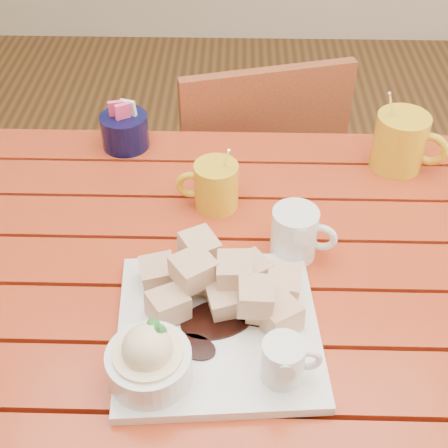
{
  "coord_description": "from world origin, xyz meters",
  "views": [
    {
      "loc": [
        0.01,
        -0.74,
        1.48
      ],
      "look_at": [
        -0.0,
        0.02,
        0.82
      ],
      "focal_mm": 50.0,
      "sensor_mm": 36.0,
      "label": 1
    }
  ],
  "objects_px": {
    "coffee_mug_left": "(215,185)",
    "chair_far": "(251,180)",
    "dessert_plate": "(207,324)",
    "coffee_mug_right": "(401,141)",
    "table": "(226,305)"
  },
  "relations": [
    {
      "from": "chair_far",
      "to": "coffee_mug_left",
      "type": "bearing_deg",
      "value": 64.76
    },
    {
      "from": "table",
      "to": "chair_far",
      "type": "bearing_deg",
      "value": 84.82
    },
    {
      "from": "coffee_mug_left",
      "to": "chair_far",
      "type": "bearing_deg",
      "value": 81.69
    },
    {
      "from": "dessert_plate",
      "to": "coffee_mug_left",
      "type": "distance_m",
      "value": 0.31
    },
    {
      "from": "coffee_mug_right",
      "to": "chair_far",
      "type": "distance_m",
      "value": 0.54
    },
    {
      "from": "coffee_mug_left",
      "to": "dessert_plate",
      "type": "bearing_deg",
      "value": -88.29
    },
    {
      "from": "dessert_plate",
      "to": "coffee_mug_right",
      "type": "bearing_deg",
      "value": 51.2
    },
    {
      "from": "dessert_plate",
      "to": "coffee_mug_right",
      "type": "distance_m",
      "value": 0.57
    },
    {
      "from": "coffee_mug_left",
      "to": "chair_far",
      "type": "xyz_separation_m",
      "value": [
        0.08,
        0.44,
        -0.32
      ]
    },
    {
      "from": "coffee_mug_left",
      "to": "chair_far",
      "type": "distance_m",
      "value": 0.55
    },
    {
      "from": "coffee_mug_left",
      "to": "coffee_mug_right",
      "type": "relative_size",
      "value": 0.79
    },
    {
      "from": "dessert_plate",
      "to": "coffee_mug_left",
      "type": "height_order",
      "value": "coffee_mug_left"
    },
    {
      "from": "dessert_plate",
      "to": "chair_far",
      "type": "relative_size",
      "value": 0.37
    },
    {
      "from": "coffee_mug_right",
      "to": "chair_far",
      "type": "xyz_separation_m",
      "value": [
        -0.28,
        0.31,
        -0.33
      ]
    },
    {
      "from": "coffee_mug_right",
      "to": "dessert_plate",
      "type": "bearing_deg",
      "value": -104.85
    }
  ]
}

